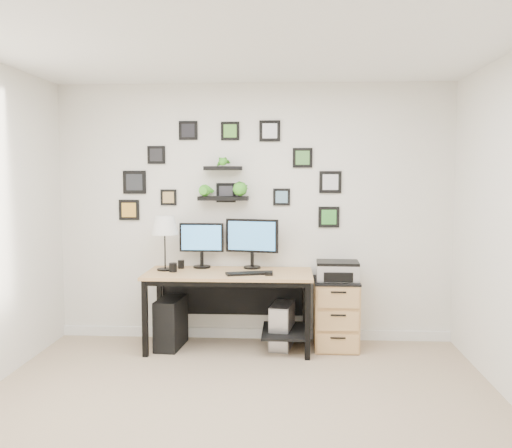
# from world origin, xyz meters

# --- Properties ---
(room) EXTENTS (4.00, 4.00, 4.00)m
(room) POSITION_xyz_m (0.00, 1.98, 0.05)
(room) COLOR tan
(room) RESTS_ON ground
(desk) EXTENTS (1.60, 0.70, 0.75)m
(desk) POSITION_xyz_m (-0.18, 1.67, 0.63)
(desk) COLOR tan
(desk) RESTS_ON ground
(monitor_left) EXTENTS (0.44, 0.17, 0.45)m
(monitor_left) POSITION_xyz_m (-0.52, 1.87, 1.02)
(monitor_left) COLOR black
(monitor_left) RESTS_ON desk
(monitor_right) EXTENTS (0.53, 0.20, 0.50)m
(monitor_right) POSITION_xyz_m (-0.01, 1.86, 1.04)
(monitor_right) COLOR black
(monitor_right) RESTS_ON desk
(keyboard) EXTENTS (0.44, 0.24, 0.02)m
(keyboard) POSITION_xyz_m (-0.02, 1.52, 0.76)
(keyboard) COLOR black
(keyboard) RESTS_ON desk
(mouse) EXTENTS (0.08, 0.11, 0.03)m
(mouse) POSITION_xyz_m (0.17, 1.50, 0.77)
(mouse) COLOR black
(mouse) RESTS_ON desk
(table_lamp) EXTENTS (0.26, 0.26, 0.54)m
(table_lamp) POSITION_xyz_m (-0.85, 1.71, 1.18)
(table_lamp) COLOR black
(table_lamp) RESTS_ON desk
(mug) EXTENTS (0.08, 0.08, 0.09)m
(mug) POSITION_xyz_m (-0.76, 1.62, 0.79)
(mug) COLOR black
(mug) RESTS_ON desk
(pen_cup) EXTENTS (0.07, 0.07, 0.08)m
(pen_cup) POSITION_xyz_m (-0.72, 1.82, 0.79)
(pen_cup) COLOR black
(pen_cup) RESTS_ON desk
(pc_tower_black) EXTENTS (0.26, 0.50, 0.48)m
(pc_tower_black) POSITION_xyz_m (-0.79, 1.64, 0.24)
(pc_tower_black) COLOR black
(pc_tower_black) RESTS_ON ground
(pc_tower_grey) EXTENTS (0.26, 0.46, 0.43)m
(pc_tower_grey) POSITION_xyz_m (0.30, 1.70, 0.21)
(pc_tower_grey) COLOR gray
(pc_tower_grey) RESTS_ON ground
(file_cabinet) EXTENTS (0.43, 0.53, 0.67)m
(file_cabinet) POSITION_xyz_m (0.82, 1.72, 0.34)
(file_cabinet) COLOR tan
(file_cabinet) RESTS_ON ground
(printer) EXTENTS (0.41, 0.34, 0.18)m
(printer) POSITION_xyz_m (0.83, 1.70, 0.76)
(printer) COLOR silver
(printer) RESTS_ON file_cabinet
(wall_decor) EXTENTS (2.27, 0.18, 1.07)m
(wall_decor) POSITION_xyz_m (-0.27, 1.93, 1.65)
(wall_decor) COLOR black
(wall_decor) RESTS_ON ground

